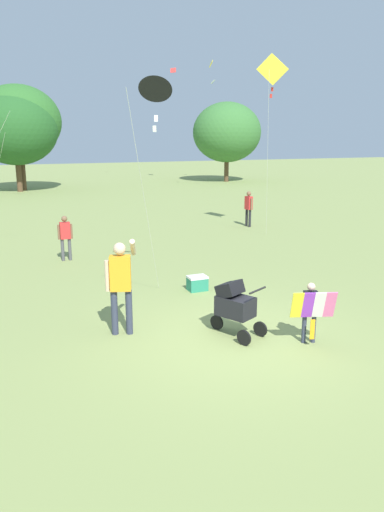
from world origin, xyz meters
TOP-DOWN VIEW (x-y plane):
  - ground_plane at (0.00, 0.00)m, footprint 120.00×120.00m
  - child_with_butterfly_kite at (1.16, -0.58)m, footprint 0.77×0.48m
  - person_adult_flyer at (-1.76, 1.10)m, footprint 0.65×0.52m
  - stroller at (0.11, 0.25)m, footprint 0.82×1.10m
  - kite_adult_black at (-0.26, 3.45)m, footprint 1.73×2.65m
  - kite_orange_delta at (5.53, 8.09)m, footprint 1.37×1.89m
  - distant_kites_cluster at (5.24, 25.97)m, footprint 31.17×13.07m
  - person_red_shirt at (-1.88, 7.04)m, footprint 0.43×0.18m
  - person_sitting_far at (5.73, 9.84)m, footprint 0.22×0.45m
  - cooler_box at (0.54, 2.95)m, footprint 0.45×0.33m

SIDE VIEW (x-z plane):
  - ground_plane at x=0.00m, z-range 0.00..0.00m
  - cooler_box at x=0.54m, z-range 0.00..0.35m
  - stroller at x=0.11m, z-range 0.09..1.12m
  - child_with_butterfly_kite at x=1.16m, z-range 0.12..1.22m
  - person_red_shirt at x=-1.88m, z-range 0.12..1.44m
  - person_sitting_far at x=5.73m, z-range 0.13..1.55m
  - person_adult_flyer at x=-1.76m, z-range 0.14..1.94m
  - kite_adult_black at x=-0.26m, z-range 2.10..6.93m
  - kite_orange_delta at x=5.53m, z-range 2.47..8.80m
  - distant_kites_cluster at x=5.24m, z-range 5.66..15.89m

